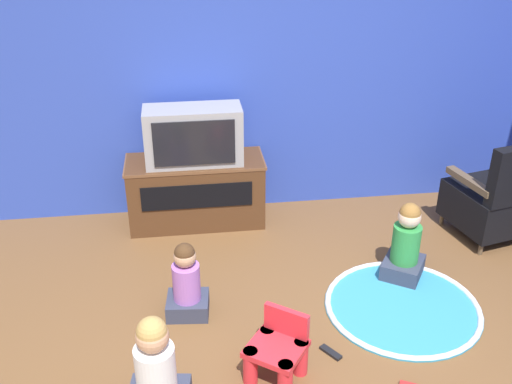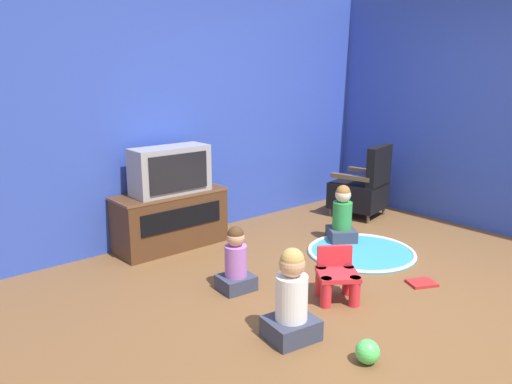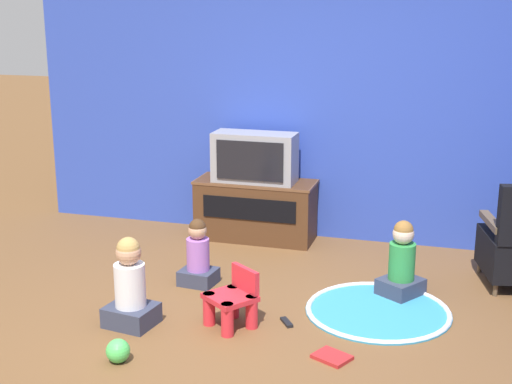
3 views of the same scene
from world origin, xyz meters
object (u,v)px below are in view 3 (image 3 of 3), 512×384
tv_cabinet (256,209)px  toy_ball (118,351)px  yellow_kid_chair (232,302)px  remote_control (287,322)px  child_watching_right (402,263)px  television (255,157)px  child_watching_center (198,256)px  child_watching_left (130,288)px  book (332,357)px

tv_cabinet → toy_ball: tv_cabinet is taller
yellow_kid_chair → remote_control: 0.41m
yellow_kid_chair → child_watching_right: bearing=75.1°
remote_control → television: bearing=-11.1°
toy_ball → remote_control: size_ratio=1.01×
tv_cabinet → toy_ball: 2.55m
child_watching_right → tv_cabinet: bearing=89.2°
tv_cabinet → toy_ball: bearing=-93.2°
toy_ball → yellow_kid_chair: bearing=53.4°
child_watching_right → toy_ball: child_watching_right is taller
tv_cabinet → child_watching_center: (-0.12, -1.20, -0.06)m
yellow_kid_chair → child_watching_center: 0.81m
child_watching_right → child_watching_left: bearing=154.6°
book → child_watching_right: bearing=-79.1°
yellow_kid_chair → remote_control: (0.35, 0.13, -0.16)m
child_watching_center → toy_ball: (-0.02, -1.33, -0.16)m
child_watching_left → book: (1.42, -0.09, -0.26)m
television → child_watching_center: (-0.12, -1.17, -0.56)m
child_watching_right → remote_control: 1.05m
child_watching_left → remote_control: child_watching_left is taller
television → remote_control: size_ratio=5.10×
television → child_watching_left: television is taller
tv_cabinet → child_watching_left: bearing=-98.3°
book → remote_control: size_ratio=1.83×
child_watching_center → book: 1.56m
child_watching_right → toy_ball: (-1.58, -1.55, -0.18)m
tv_cabinet → remote_control: 1.88m
yellow_kid_chair → toy_ball: 0.87m
television → toy_ball: bearing=-93.2°
tv_cabinet → yellow_kid_chair: size_ratio=2.68×
television → toy_ball: (-0.14, -2.50, -0.71)m
television → child_watching_center: television is taller
child_watching_left → book: 1.45m
child_watching_center → remote_control: size_ratio=3.62×
tv_cabinet → television: size_ratio=1.47×
television → yellow_kid_chair: television is taller
child_watching_left → television: bearing=90.0°
yellow_kid_chair → child_watching_right: child_watching_right is taller
child_watching_left → tv_cabinet: bearing=90.1°
television → child_watching_right: size_ratio=1.28×
tv_cabinet → television: 0.50m
yellow_kid_chair → child_watching_left: (-0.67, -0.19, 0.10)m
television → child_watching_left: bearing=-98.5°
yellow_kid_chair → toy_ball: bearing=-90.4°
yellow_kid_chair → child_watching_center: child_watching_center is taller
toy_ball → book: size_ratio=0.55×
remote_control → tv_cabinet: bearing=-11.5°
child_watching_left → book: bearing=4.7°
television → child_watching_center: bearing=-95.7°
child_watching_left → child_watching_right: size_ratio=1.07×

